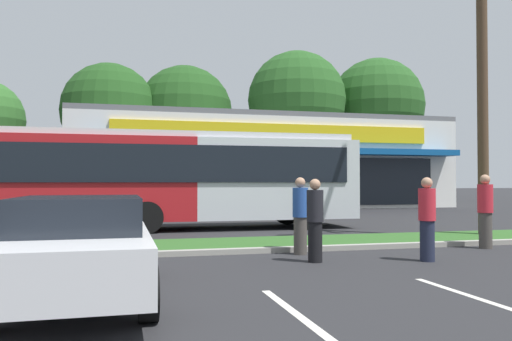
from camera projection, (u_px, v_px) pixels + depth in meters
The scene contains 17 objects.
grass_median at pixel (326, 242), 13.40m from camera, with size 56.00×2.20×0.12m, color #2D5B23.
curb_lip at pixel (345, 247), 12.21m from camera, with size 56.00×0.24×0.12m, color #99968C.
parking_stripe_0 at pixel (329, 338), 5.30m from camera, with size 0.12×4.80×0.01m, color silver.
storefront_building at pixel (255, 163), 35.15m from camera, with size 23.60×12.28×5.76m.
tree_mid_left at pixel (109, 111), 41.18m from camera, with size 7.55×7.55×11.04m.
tree_mid at pixel (185, 114), 43.77m from camera, with size 8.05×8.05×11.43m.
tree_mid_right at pixel (297, 100), 43.05m from camera, with size 8.12×8.12×12.46m.
tree_right at pixel (377, 105), 46.27m from camera, with size 8.35×8.35×12.63m.
utility_pole at pixel (478, 54), 14.85m from camera, with size 3.09×2.40×9.84m.
city_bus at pixel (174, 177), 17.50m from camera, with size 12.50×2.75×3.25m.
car_0 at pixel (250, 199), 24.90m from camera, with size 4.64×1.97×1.57m.
car_1 at pixel (82, 202), 21.66m from camera, with size 4.33×1.89×1.48m.
car_3 at pixel (80, 245), 7.11m from camera, with size 1.92×4.74×1.40m.
pedestrian_near_bench at pixel (427, 219), 10.49m from camera, with size 0.34×0.34×1.70m.
pedestrian_by_pole at pixel (300, 216), 11.48m from camera, with size 0.34×0.34×1.71m.
pedestrian_mid at pixel (315, 220), 10.36m from camera, with size 0.34×0.34×1.66m.
pedestrian_far at pixel (485, 211), 12.51m from camera, with size 0.36×0.36×1.78m.
Camera 1 is at (-5.12, 1.45, 1.60)m, focal length 36.39 mm.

